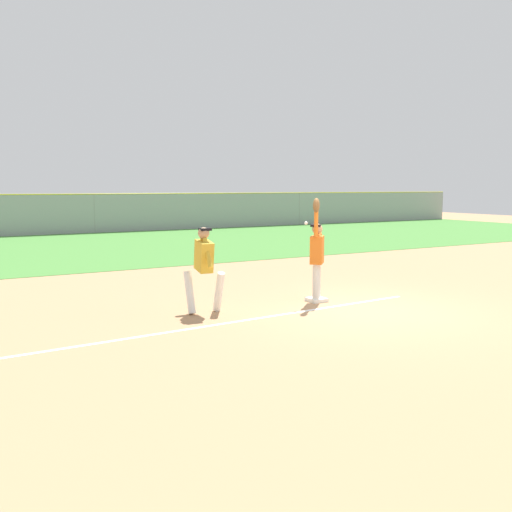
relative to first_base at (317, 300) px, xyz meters
The scene contains 11 objects.
ground_plane 1.23m from the first_base, 74.70° to the right, with size 73.41×73.41×0.00m, color tan.
outfield_grass 13.91m from the first_base, 88.66° to the left, with size 54.05×14.53×0.01m, color #478438.
chalk_foul_line 4.10m from the first_base, 167.32° to the right, with size 12.00×0.10×0.01m, color white.
first_base is the anchor object (origin of this frame).
fielder 1.08m from the first_base, 133.77° to the right, with size 0.69×0.73×2.28m.
runner 2.79m from the first_base, behind, with size 0.73×0.85×1.72m.
baseball 1.73m from the first_base, behind, with size 0.07×0.07×0.07m, color white.
outfield_fence 21.20m from the first_base, 89.12° to the left, with size 54.13×0.08×2.16m.
parked_car_black 25.40m from the first_base, 97.94° to the left, with size 4.56×2.44×1.25m.
parked_car_red 25.69m from the first_base, 84.51° to the left, with size 4.43×2.18×1.25m.
parked_car_green 26.56m from the first_base, 72.40° to the left, with size 4.52×2.36×1.25m.
Camera 1 is at (-7.48, -8.68, 2.51)m, focal length 39.26 mm.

